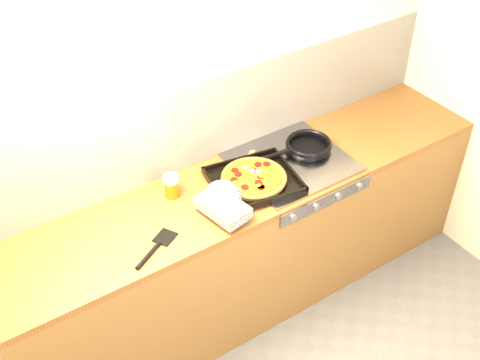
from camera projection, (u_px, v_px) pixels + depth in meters
room_shell at (191, 126)px, 3.13m from camera, size 3.20×3.20×3.20m
counter_run at (223, 253)px, 3.39m from camera, size 3.20×0.62×0.90m
stovetop at (291, 162)px, 3.29m from camera, size 0.60×0.56×0.02m
pizza_on_tray at (245, 186)px, 3.07m from camera, size 0.61×0.49×0.07m
frying_pan at (308, 146)px, 3.36m from camera, size 0.44×0.28×0.04m
tomato_can at (169, 183)px, 3.08m from camera, size 0.09×0.09×0.10m
juice_glass at (172, 186)px, 3.04m from camera, size 0.09×0.09×0.13m
wooden_spoon at (243, 161)px, 3.30m from camera, size 0.29×0.14×0.02m
black_spatula at (155, 248)px, 2.78m from camera, size 0.27×0.18×0.02m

